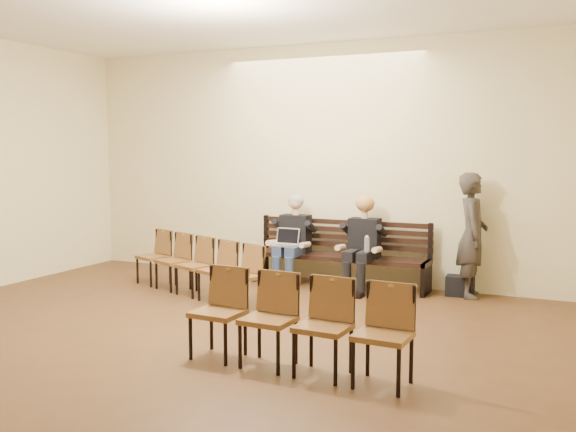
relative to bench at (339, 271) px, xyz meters
The scene contains 11 objects.
ground 4.67m from the bench, 94.86° to the right, with size 10.00×10.00×0.00m, color #53341C.
room_walls 4.52m from the bench, 95.85° to the right, with size 8.02×10.01×3.51m.
bench is the anchor object (origin of this frame).
seated_man 0.79m from the bench, 169.79° to the right, with size 0.52×0.72×1.26m, color black, non-canonical shape.
seated_woman 0.56m from the bench, 17.15° to the right, with size 0.52×0.72×1.21m, color black, non-canonical shape.
laptop 0.86m from the bench, 154.76° to the right, with size 0.35×0.28×0.26m, color silver.
water_bottle 0.72m from the bench, 33.42° to the right, with size 0.07×0.07×0.23m, color silver.
bag 1.70m from the bench, ahead, with size 0.37×0.25×0.27m, color black.
passerby 1.97m from the bench, ahead, with size 0.70×0.46×1.90m, color #332E2A.
chair_row_front 2.07m from the bench, 139.60° to the right, with size 2.42×0.43×0.79m, color brown.
chair_row_back 3.60m from the bench, 76.06° to the right, with size 2.07×0.46×0.85m, color brown.
Camera 1 is at (3.50, -3.88, 1.96)m, focal length 40.00 mm.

